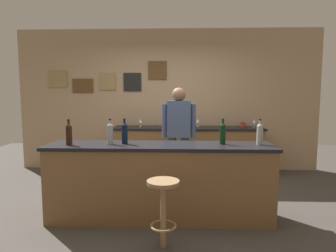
{
  "coord_description": "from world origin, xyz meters",
  "views": [
    {
      "loc": [
        0.23,
        -3.84,
        1.51
      ],
      "look_at": [
        0.07,
        0.45,
        1.05
      ],
      "focal_mm": 31.15,
      "sensor_mm": 36.0,
      "label": 1
    }
  ],
  "objects_px": {
    "wine_bottle_b": "(110,133)",
    "wine_glass_c": "(254,121)",
    "bar_stool": "(163,202)",
    "wine_bottle_d": "(223,133)",
    "bartender": "(179,132)",
    "wine_bottle_e": "(260,133)",
    "wine_glass_b": "(198,121)",
    "wine_bottle_a": "(69,134)",
    "wine_bottle_c": "(125,133)",
    "wine_glass_a": "(140,121)",
    "coffee_mug": "(243,125)"
  },
  "relations": [
    {
      "from": "wine_bottle_b",
      "to": "wine_bottle_c",
      "type": "distance_m",
      "value": 0.17
    },
    {
      "from": "wine_bottle_b",
      "to": "wine_glass_b",
      "type": "relative_size",
      "value": 1.97
    },
    {
      "from": "wine_glass_c",
      "to": "wine_bottle_c",
      "type": "bearing_deg",
      "value": -135.02
    },
    {
      "from": "wine_bottle_b",
      "to": "wine_bottle_e",
      "type": "bearing_deg",
      "value": 0.74
    },
    {
      "from": "bartender",
      "to": "wine_glass_c",
      "type": "height_order",
      "value": "bartender"
    },
    {
      "from": "wine_bottle_d",
      "to": "coffee_mug",
      "type": "distance_m",
      "value": 2.17
    },
    {
      "from": "wine_bottle_e",
      "to": "coffee_mug",
      "type": "relative_size",
      "value": 2.45
    },
    {
      "from": "coffee_mug",
      "to": "bar_stool",
      "type": "bearing_deg",
      "value": -116.09
    },
    {
      "from": "wine_bottle_b",
      "to": "bar_stool",
      "type": "bearing_deg",
      "value": -45.3
    },
    {
      "from": "wine_glass_b",
      "to": "wine_bottle_d",
      "type": "bearing_deg",
      "value": -85.58
    },
    {
      "from": "wine_bottle_b",
      "to": "wine_bottle_d",
      "type": "relative_size",
      "value": 1.0
    },
    {
      "from": "wine_bottle_c",
      "to": "wine_bottle_e",
      "type": "relative_size",
      "value": 1.0
    },
    {
      "from": "bar_stool",
      "to": "wine_glass_a",
      "type": "xyz_separation_m",
      "value": [
        -0.59,
        2.77,
        0.55
      ]
    },
    {
      "from": "wine_bottle_c",
      "to": "wine_glass_c",
      "type": "bearing_deg",
      "value": 44.98
    },
    {
      "from": "bar_stool",
      "to": "wine_bottle_a",
      "type": "relative_size",
      "value": 2.22
    },
    {
      "from": "wine_bottle_c",
      "to": "coffee_mug",
      "type": "bearing_deg",
      "value": 47.96
    },
    {
      "from": "wine_bottle_c",
      "to": "coffee_mug",
      "type": "xyz_separation_m",
      "value": [
        1.87,
        2.07,
        -0.11
      ]
    },
    {
      "from": "wine_bottle_a",
      "to": "wine_bottle_d",
      "type": "height_order",
      "value": "same"
    },
    {
      "from": "wine_glass_a",
      "to": "wine_bottle_e",
      "type": "bearing_deg",
      "value": -50.59
    },
    {
      "from": "bar_stool",
      "to": "wine_bottle_a",
      "type": "bearing_deg",
      "value": 152.34
    },
    {
      "from": "wine_bottle_b",
      "to": "wine_glass_b",
      "type": "height_order",
      "value": "wine_bottle_b"
    },
    {
      "from": "wine_bottle_a",
      "to": "coffee_mug",
      "type": "bearing_deg",
      "value": 41.05
    },
    {
      "from": "bartender",
      "to": "wine_glass_c",
      "type": "xyz_separation_m",
      "value": [
        1.43,
        1.08,
        0.07
      ]
    },
    {
      "from": "wine_glass_c",
      "to": "coffee_mug",
      "type": "xyz_separation_m",
      "value": [
        -0.21,
        -0.01,
        -0.06
      ]
    },
    {
      "from": "bar_stool",
      "to": "wine_bottle_e",
      "type": "bearing_deg",
      "value": 32.4
    },
    {
      "from": "wine_bottle_a",
      "to": "wine_bottle_e",
      "type": "xyz_separation_m",
      "value": [
        2.26,
        0.1,
        0.0
      ]
    },
    {
      "from": "wine_bottle_e",
      "to": "wine_glass_b",
      "type": "distance_m",
      "value": 2.21
    },
    {
      "from": "bartender",
      "to": "wine_glass_a",
      "type": "height_order",
      "value": "bartender"
    },
    {
      "from": "wine_bottle_a",
      "to": "wine_bottle_e",
      "type": "relative_size",
      "value": 1.0
    },
    {
      "from": "wine_bottle_a",
      "to": "wine_glass_c",
      "type": "relative_size",
      "value": 1.97
    },
    {
      "from": "bartender",
      "to": "wine_glass_a",
      "type": "xyz_separation_m",
      "value": [
        -0.74,
        1.06,
        0.07
      ]
    },
    {
      "from": "wine_bottle_e",
      "to": "wine_glass_a",
      "type": "relative_size",
      "value": 1.97
    },
    {
      "from": "wine_bottle_c",
      "to": "wine_bottle_d",
      "type": "relative_size",
      "value": 1.0
    },
    {
      "from": "wine_bottle_c",
      "to": "wine_bottle_e",
      "type": "bearing_deg",
      "value": -0.26
    },
    {
      "from": "wine_bottle_d",
      "to": "wine_glass_a",
      "type": "distance_m",
      "value": 2.4
    },
    {
      "from": "wine_bottle_e",
      "to": "wine_glass_a",
      "type": "bearing_deg",
      "value": 129.41
    },
    {
      "from": "bartender",
      "to": "wine_bottle_e",
      "type": "xyz_separation_m",
      "value": [
        0.96,
        -1.0,
        0.12
      ]
    },
    {
      "from": "wine_bottle_b",
      "to": "wine_glass_a",
      "type": "bearing_deg",
      "value": 87.6
    },
    {
      "from": "wine_glass_c",
      "to": "coffee_mug",
      "type": "bearing_deg",
      "value": -178.59
    },
    {
      "from": "wine_bottle_a",
      "to": "wine_bottle_d",
      "type": "bearing_deg",
      "value": 4.09
    },
    {
      "from": "wine_bottle_a",
      "to": "wine_bottle_e",
      "type": "bearing_deg",
      "value": 2.65
    },
    {
      "from": "wine_glass_c",
      "to": "wine_glass_b",
      "type": "bearing_deg",
      "value": 177.91
    },
    {
      "from": "bar_stool",
      "to": "wine_bottle_d",
      "type": "distance_m",
      "value": 1.16
    },
    {
      "from": "wine_bottle_d",
      "to": "wine_bottle_e",
      "type": "relative_size",
      "value": 1.0
    },
    {
      "from": "bartender",
      "to": "wine_bottle_e",
      "type": "relative_size",
      "value": 5.29
    },
    {
      "from": "wine_bottle_b",
      "to": "wine_glass_c",
      "type": "height_order",
      "value": "wine_bottle_b"
    },
    {
      "from": "wine_glass_c",
      "to": "bartender",
      "type": "bearing_deg",
      "value": -142.85
    },
    {
      "from": "wine_bottle_b",
      "to": "wine_bottle_d",
      "type": "height_order",
      "value": "same"
    },
    {
      "from": "bartender",
      "to": "bar_stool",
      "type": "bearing_deg",
      "value": -94.96
    },
    {
      "from": "wine_glass_b",
      "to": "wine_glass_c",
      "type": "xyz_separation_m",
      "value": [
        1.06,
        -0.04,
        0.0
      ]
    }
  ]
}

